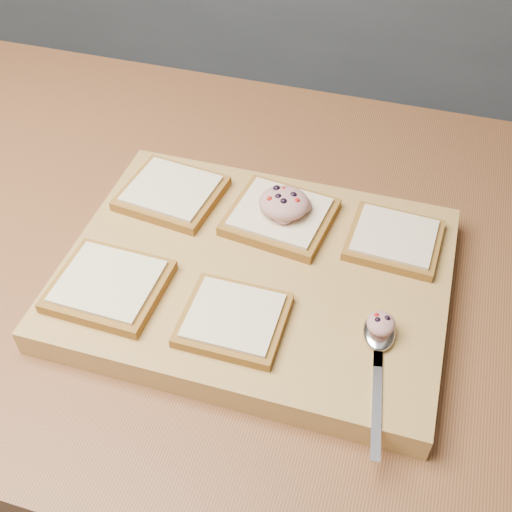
% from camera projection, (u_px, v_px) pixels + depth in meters
% --- Properties ---
extents(ground, '(4.00, 4.00, 0.00)m').
position_uv_depth(ground, '(208.00, 501.00, 1.53)').
color(ground, '#515459').
rests_on(ground, ground).
extents(island_counter, '(2.00, 0.80, 0.90)m').
position_uv_depth(island_counter, '(195.00, 401.00, 1.20)').
color(island_counter, slate).
rests_on(island_counter, ground).
extents(back_counter, '(3.60, 0.62, 0.94)m').
position_uv_depth(back_counter, '(344.00, 38.00, 2.14)').
color(back_counter, slate).
rests_on(back_counter, ground).
extents(cutting_board, '(0.46, 0.35, 0.04)m').
position_uv_depth(cutting_board, '(256.00, 277.00, 0.80)').
color(cutting_board, tan).
rests_on(cutting_board, island_counter).
extents(bread_far_left, '(0.14, 0.13, 0.02)m').
position_uv_depth(bread_far_left, '(172.00, 192.00, 0.87)').
color(bread_far_left, brown).
rests_on(bread_far_left, cutting_board).
extents(bread_far_center, '(0.14, 0.13, 0.02)m').
position_uv_depth(bread_far_center, '(280.00, 216.00, 0.83)').
color(bread_far_center, brown).
rests_on(bread_far_center, cutting_board).
extents(bread_far_right, '(0.12, 0.11, 0.02)m').
position_uv_depth(bread_far_right, '(394.00, 239.00, 0.80)').
color(bread_far_right, brown).
rests_on(bread_far_right, cutting_board).
extents(bread_near_left, '(0.13, 0.12, 0.02)m').
position_uv_depth(bread_near_left, '(109.00, 285.00, 0.75)').
color(bread_near_left, brown).
rests_on(bread_near_left, cutting_board).
extents(bread_near_center, '(0.11, 0.10, 0.02)m').
position_uv_depth(bread_near_center, '(234.00, 319.00, 0.72)').
color(bread_near_center, brown).
rests_on(bread_near_center, cutting_board).
extents(tuna_salad_dollop, '(0.06, 0.06, 0.03)m').
position_uv_depth(tuna_salad_dollop, '(284.00, 203.00, 0.81)').
color(tuna_salad_dollop, '#AF7770').
rests_on(tuna_salad_dollop, bread_far_center).
extents(spoon, '(0.05, 0.18, 0.01)m').
position_uv_depth(spoon, '(379.00, 341.00, 0.70)').
color(spoon, silver).
rests_on(spoon, cutting_board).
extents(spoon_salad, '(0.03, 0.03, 0.02)m').
position_uv_depth(spoon_salad, '(381.00, 323.00, 0.70)').
color(spoon_salad, '#AF7770').
rests_on(spoon_salad, spoon).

